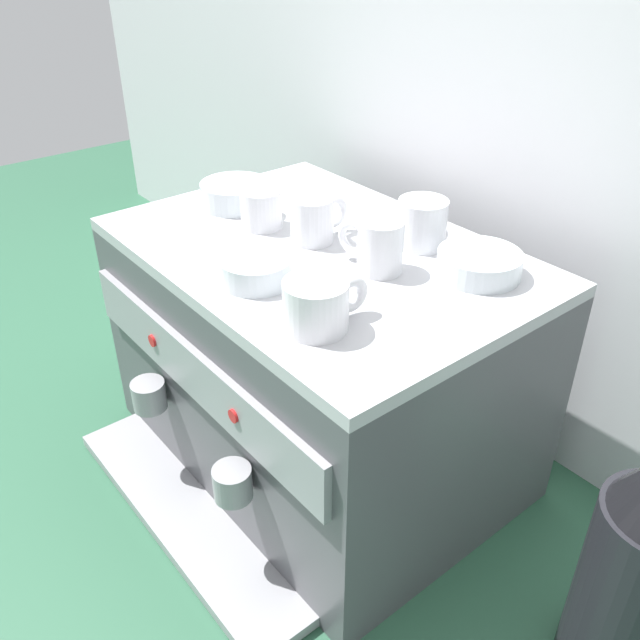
{
  "coord_description": "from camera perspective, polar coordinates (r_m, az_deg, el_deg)",
  "views": [
    {
      "loc": [
        0.73,
        -0.59,
        0.87
      ],
      "look_at": [
        0.0,
        0.0,
        0.28
      ],
      "focal_mm": 37.91,
      "sensor_mm": 36.0,
      "label": 1
    }
  ],
  "objects": [
    {
      "name": "tiled_backsplash_wall",
      "position": [
        1.24,
        12.22,
        13.05
      ],
      "size": [
        2.8,
        0.03,
        0.97
      ],
      "primitive_type": "cube",
      "color": "silver",
      "rests_on": "ground_plane"
    },
    {
      "name": "ceramic_bowl_2",
      "position": [
        0.95,
        -5.44,
        4.2
      ],
      "size": [
        0.1,
        0.1,
        0.04
      ],
      "color": "silver",
      "rests_on": "espresso_machine"
    },
    {
      "name": "ceramic_cup_1",
      "position": [
        0.84,
        -0.12,
        1.31
      ],
      "size": [
        0.08,
        0.12,
        0.07
      ],
      "color": "white",
      "rests_on": "espresso_machine"
    },
    {
      "name": "ceramic_bowl_1",
      "position": [
        0.99,
        13.28,
        4.6
      ],
      "size": [
        0.12,
        0.12,
        0.03
      ],
      "color": "silver",
      "rests_on": "espresso_machine"
    },
    {
      "name": "ceramic_cup_4",
      "position": [
        1.06,
        8.64,
        8.19
      ],
      "size": [
        0.09,
        0.11,
        0.07
      ],
      "color": "white",
      "rests_on": "espresso_machine"
    },
    {
      "name": "milk_pitcher",
      "position": [
        1.57,
        -11.9,
        0.25
      ],
      "size": [
        0.1,
        0.1,
        0.13
      ],
      "primitive_type": "cylinder",
      "color": "#B7B7BC",
      "rests_on": "ground_plane"
    },
    {
      "name": "ceramic_cup_0",
      "position": [
        1.06,
        -0.51,
        8.53
      ],
      "size": [
        0.07,
        0.11,
        0.07
      ],
      "color": "white",
      "rests_on": "espresso_machine"
    },
    {
      "name": "ground_plane",
      "position": [
        1.29,
        0.0,
        -10.77
      ],
      "size": [
        4.0,
        4.0,
        0.0
      ],
      "primitive_type": "plane",
      "color": "#28563D"
    },
    {
      "name": "ceramic_bowl_0",
      "position": [
        1.21,
        -7.17,
        10.46
      ],
      "size": [
        0.12,
        0.12,
        0.04
      ],
      "color": "silver",
      "rests_on": "espresso_machine"
    },
    {
      "name": "ceramic_cup_2",
      "position": [
        1.12,
        -4.95,
        9.42
      ],
      "size": [
        0.08,
        0.09,
        0.06
      ],
      "color": "white",
      "rests_on": "espresso_machine"
    },
    {
      "name": "espresso_machine",
      "position": [
        1.15,
        -0.18,
        -3.36
      ],
      "size": [
        0.67,
        0.57,
        0.41
      ],
      "color": "#4C4C51",
      "rests_on": "ground_plane"
    },
    {
      "name": "ceramic_cup_3",
      "position": [
        0.97,
        4.9,
        6.29
      ],
      "size": [
        0.11,
        0.07,
        0.08
      ],
      "color": "white",
      "rests_on": "espresso_machine"
    }
  ]
}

